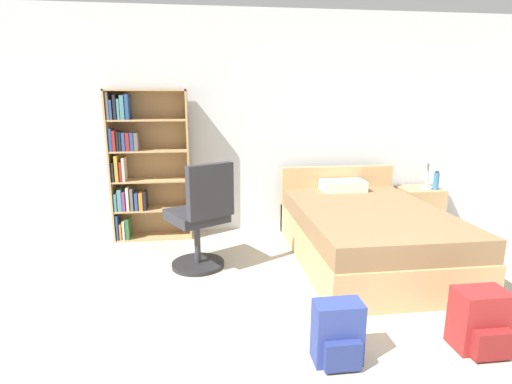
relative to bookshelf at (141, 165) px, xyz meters
name	(u,v)px	position (x,y,z in m)	size (l,w,h in m)	color
wall_back	(302,124)	(1.91, 0.21, 0.43)	(9.00, 0.06, 2.60)	silver
bookshelf	(141,165)	(0.00, 0.00, 0.00)	(0.88, 0.28, 1.70)	tan
bed	(365,232)	(2.32, -0.92, -0.59)	(1.38, 2.06, 0.80)	tan
office_chair	(201,219)	(0.67, -1.00, -0.36)	(0.67, 0.71, 1.05)	#232326
nightstand	(418,208)	(3.36, -0.08, -0.61)	(0.48, 0.45, 0.52)	tan
table_lamp	(429,156)	(3.42, -0.11, 0.06)	(0.22, 0.22, 0.52)	#B2B2B7
water_bottle	(436,181)	(3.49, -0.19, -0.24)	(0.06, 0.06, 0.23)	teal
backpack_red	(481,322)	(2.47, -2.48, -0.68)	(0.33, 0.29, 0.40)	maroon
backpack_blue	(338,334)	(1.51, -2.50, -0.68)	(0.30, 0.23, 0.40)	navy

